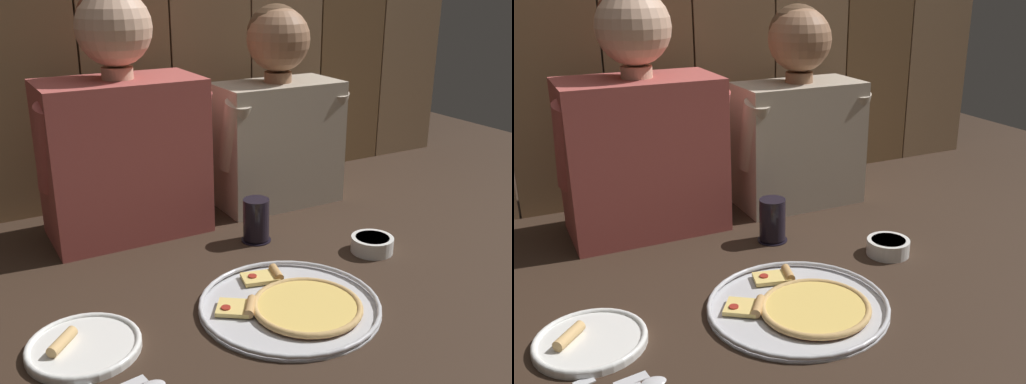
% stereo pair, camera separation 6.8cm
% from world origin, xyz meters
% --- Properties ---
extents(ground_plane, '(3.20, 3.20, 0.00)m').
position_xyz_m(ground_plane, '(0.00, 0.00, 0.00)').
color(ground_plane, '#332319').
extents(pizza_tray, '(0.39, 0.39, 0.03)m').
position_xyz_m(pizza_tray, '(-0.06, -0.14, 0.01)').
color(pizza_tray, silver).
rests_on(pizza_tray, ground).
extents(dinner_plate, '(0.22, 0.22, 0.03)m').
position_xyz_m(dinner_plate, '(-0.48, -0.07, 0.01)').
color(dinner_plate, white).
rests_on(dinner_plate, ground).
extents(drinking_glass, '(0.08, 0.08, 0.12)m').
position_xyz_m(drinking_glass, '(0.04, 0.20, 0.06)').
color(drinking_glass, black).
rests_on(drinking_glass, ground).
extents(dipping_bowl, '(0.11, 0.11, 0.04)m').
position_xyz_m(dipping_bowl, '(0.26, 0.00, 0.02)').
color(dipping_bowl, white).
rests_on(dipping_bowl, ground).
extents(table_spoon, '(0.14, 0.04, 0.01)m').
position_xyz_m(table_spoon, '(-0.43, -0.23, 0.00)').
color(table_spoon, silver).
rests_on(table_spoon, ground).
extents(diner_left, '(0.45, 0.23, 0.64)m').
position_xyz_m(diner_left, '(-0.24, 0.43, 0.29)').
color(diner_left, '#AD4C47').
rests_on(diner_left, ground).
extents(diner_right, '(0.41, 0.20, 0.59)m').
position_xyz_m(diner_right, '(0.24, 0.43, 0.27)').
color(diner_right, '#B2A38E').
rests_on(diner_right, ground).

